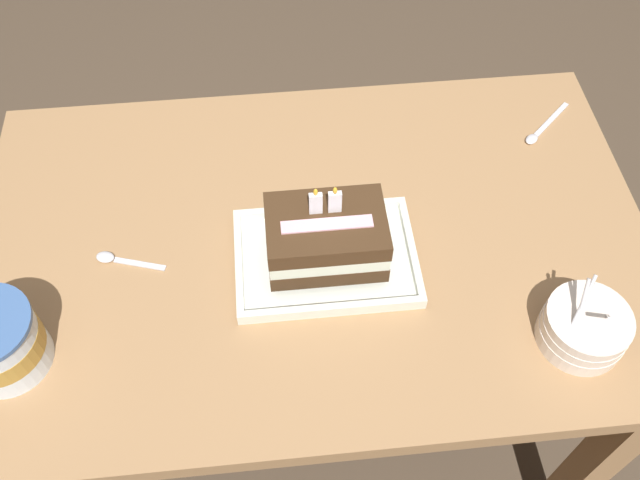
# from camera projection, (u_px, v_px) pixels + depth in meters

# --- Properties ---
(ground_plane) EXTENTS (8.00, 8.00, 0.00)m
(ground_plane) POSITION_uv_depth(u_px,v_px,m) (316.00, 408.00, 1.81)
(ground_plane) COLOR #4C3D2D
(dining_table) EXTENTS (1.17, 0.75, 0.77)m
(dining_table) POSITION_uv_depth(u_px,v_px,m) (315.00, 275.00, 1.28)
(dining_table) COLOR #9E754C
(dining_table) RESTS_ON ground_plane
(foil_tray) EXTENTS (0.30, 0.22, 0.02)m
(foil_tray) POSITION_uv_depth(u_px,v_px,m) (326.00, 259.00, 1.15)
(foil_tray) COLOR silver
(foil_tray) RESTS_ON dining_table
(birthday_cake) EXTENTS (0.19, 0.13, 0.15)m
(birthday_cake) POSITION_uv_depth(u_px,v_px,m) (326.00, 237.00, 1.10)
(birthday_cake) COLOR #3F2916
(birthday_cake) RESTS_ON foil_tray
(bowl_stack) EXTENTS (0.13, 0.13, 0.13)m
(bowl_stack) POSITION_uv_depth(u_px,v_px,m) (584.00, 327.00, 1.05)
(bowl_stack) COLOR silver
(bowl_stack) RESTS_ON dining_table
(serving_spoon_near_tray) EXTENTS (0.12, 0.05, 0.01)m
(serving_spoon_near_tray) POSITION_uv_depth(u_px,v_px,m) (114.00, 259.00, 1.16)
(serving_spoon_near_tray) COLOR silver
(serving_spoon_near_tray) RESTS_ON dining_table
(serving_spoon_by_bowls) EXTENTS (0.12, 0.11, 0.01)m
(serving_spoon_by_bowls) POSITION_uv_depth(u_px,v_px,m) (539.00, 132.00, 1.33)
(serving_spoon_by_bowls) COLOR silver
(serving_spoon_by_bowls) RESTS_ON dining_table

